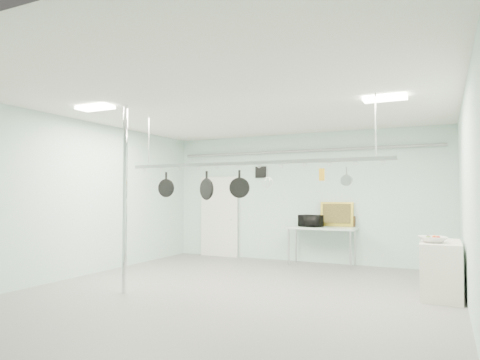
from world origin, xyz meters
The scene contains 25 objects.
floor centered at (0.00, 0.00, 0.00)m, with size 8.00×8.00×0.00m, color gray.
ceiling centered at (0.00, 0.00, 3.19)m, with size 7.00×8.00×0.02m, color silver.
back_wall centered at (0.00, 3.99, 1.60)m, with size 7.00×0.02×3.20m, color silver.
right_wall centered at (3.49, 0.00, 1.60)m, with size 0.02×8.00×3.20m, color silver.
door centered at (-2.30, 3.94, 1.05)m, with size 1.10×0.10×2.20m, color silver.
wall_vent centered at (-1.10, 3.97, 2.25)m, with size 0.30×0.04×0.30m, color black.
conduit_pipe centered at (0.00, 3.90, 2.75)m, with size 0.07×0.07×6.60m, color gray.
chrome_pole centered at (-1.70, -0.60, 1.60)m, with size 0.08×0.08×3.20m, color silver.
prep_table centered at (0.60, 3.60, 0.83)m, with size 1.60×0.70×0.91m.
side_cabinet centered at (3.15, 1.40, 0.45)m, with size 0.60×1.20×0.90m, color silver.
pot_rack centered at (0.20, 0.30, 2.23)m, with size 4.80×0.06×1.00m.
light_panel_left centered at (-2.20, -0.80, 3.16)m, with size 0.65×0.30×0.05m, color white.
light_panel_right centered at (2.40, 0.60, 3.16)m, with size 0.65×0.30×0.05m, color white.
microwave centered at (0.37, 3.51, 1.05)m, with size 0.51×0.34×0.28m, color black.
coffee_canister centered at (0.51, 3.50, 1.00)m, with size 0.14×0.14×0.18m, color white.
painting_large centered at (0.89, 3.90, 1.20)m, with size 0.78×0.05×0.58m, color gold.
painting_small centered at (1.18, 3.90, 1.03)m, with size 0.30×0.04×0.25m, color black.
fruit_bowl centered at (3.04, 1.14, 0.95)m, with size 0.41×0.41×0.10m, color silver.
skillet_left centered at (-1.49, 0.30, 1.85)m, with size 0.34×0.06×0.47m, color black, non-canonical shape.
skillet_mid centered at (-0.62, 0.30, 1.82)m, with size 0.39×0.06×0.52m, color black, non-canonical shape.
skillet_right centered at (0.03, 0.30, 1.84)m, with size 0.35×0.06×0.49m, color black, non-canonical shape.
whisk centered at (0.55, 0.30, 1.92)m, with size 0.18×0.18×0.32m, color #B1B2B6, non-canonical shape.
grater centered at (1.47, 0.30, 1.98)m, with size 0.09×0.02×0.21m, color gold, non-canonical shape.
saucepan centered at (1.86, 0.30, 1.94)m, with size 0.17×0.09×0.30m, color #AAA9AE, non-canonical shape.
fruit_cluster centered at (3.04, 1.14, 0.99)m, with size 0.24×0.24×0.09m, color maroon, non-canonical shape.
Camera 1 is at (3.20, -6.33, 1.66)m, focal length 32.00 mm.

